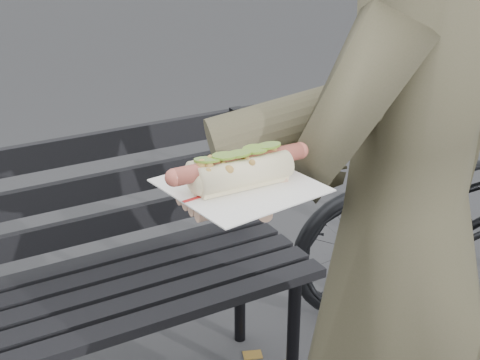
# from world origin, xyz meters

# --- Properties ---
(park_bench) EXTENTS (1.50, 0.44, 0.88)m
(park_bench) POSITION_xyz_m (-0.04, 0.99, 0.52)
(park_bench) COLOR black
(park_bench) RESTS_ON ground
(person) EXTENTS (0.73, 0.57, 1.76)m
(person) POSITION_xyz_m (0.49, 0.18, 0.88)
(person) COLOR #46452E
(person) RESTS_ON ground
(held_hotdog) EXTENTS (0.64, 0.31, 0.20)m
(held_hotdog) POSITION_xyz_m (0.27, 0.15, 1.18)
(held_hotdog) COLOR #46452E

